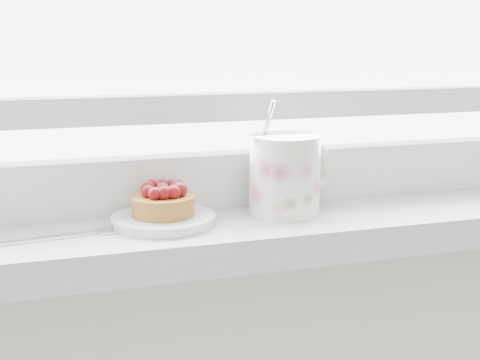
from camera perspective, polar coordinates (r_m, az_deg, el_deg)
name	(u,v)px	position (r m, az deg, el deg)	size (l,w,h in m)	color
saucer	(164,220)	(0.80, -6.55, -3.40)	(0.12, 0.12, 0.01)	silver
raspberry_tart	(163,200)	(0.79, -6.56, -1.71)	(0.08, 0.08, 0.04)	brown
floral_mug	(286,173)	(0.84, 3.99, 0.60)	(0.14, 0.12, 0.14)	silver
fork	(65,236)	(0.77, -14.70, -4.63)	(0.19, 0.04, 0.00)	silver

